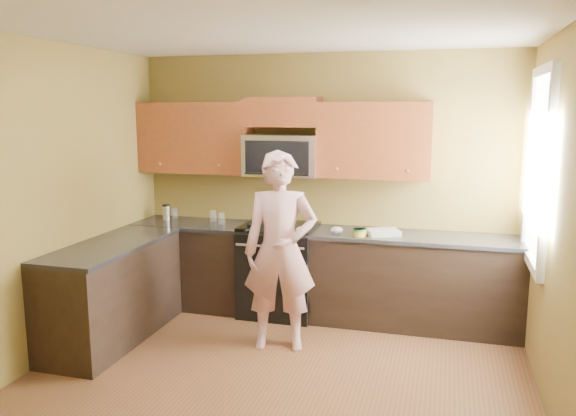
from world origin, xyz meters
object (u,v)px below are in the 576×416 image
(microwave, at_px, (282,175))
(travel_mug, at_px, (167,220))
(frying_pan, at_px, (261,229))
(butter_tub, at_px, (360,236))
(woman, at_px, (280,251))
(stove, at_px, (279,269))

(microwave, distance_m, travel_mug, 1.43)
(frying_pan, relative_size, butter_tub, 3.88)
(woman, relative_size, frying_pan, 3.63)
(frying_pan, height_order, butter_tub, frying_pan)
(microwave, distance_m, frying_pan, 0.64)
(frying_pan, xyz_separation_m, butter_tub, (0.98, 0.09, -0.03))
(butter_tub, relative_size, travel_mug, 0.74)
(woman, xyz_separation_m, butter_tub, (0.61, 0.66, 0.03))
(stove, distance_m, microwave, 0.98)
(woman, distance_m, frying_pan, 0.68)
(stove, height_order, microwave, microwave)
(butter_tub, height_order, travel_mug, travel_mug)
(stove, height_order, woman, woman)
(stove, bearing_deg, travel_mug, 176.23)
(butter_tub, bearing_deg, microwave, 161.13)
(microwave, relative_size, butter_tub, 6.01)
(microwave, relative_size, frying_pan, 1.55)
(stove, relative_size, microwave, 1.25)
(microwave, height_order, frying_pan, microwave)
(butter_tub, distance_m, travel_mug, 2.21)
(woman, bearing_deg, butter_tub, 34.15)
(stove, xyz_separation_m, travel_mug, (-1.33, 0.09, 0.45))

